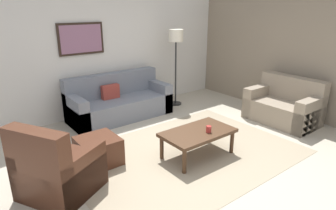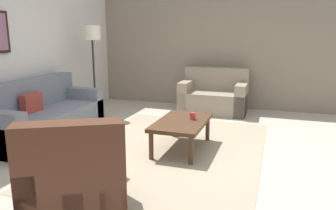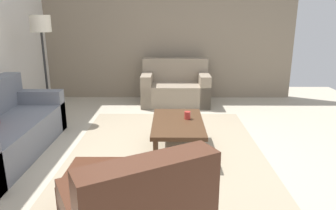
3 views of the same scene
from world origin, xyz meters
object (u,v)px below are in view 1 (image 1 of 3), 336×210
couch_loveseat (285,107)px  ottoman (98,151)px  armchair_leather (56,173)px  cup (209,129)px  framed_artwork (81,39)px  couch_main (118,102)px  lamp_standing (176,43)px  coffee_table (198,134)px

couch_loveseat → ottoman: 3.72m
armchair_leather → cup: bearing=-11.8°
armchair_leather → cup: size_ratio=11.01×
cup → framed_artwork: bearing=104.8°
couch_main → cup: (0.23, -2.38, 0.16)m
ottoman → framed_artwork: framed_artwork is taller
couch_main → lamp_standing: lamp_standing is taller
couch_main → armchair_leather: bearing=-134.3°
couch_main → framed_artwork: bearing=141.6°
armchair_leather → cup: 2.17m
lamp_standing → framed_artwork: framed_artwork is taller
coffee_table → cup: (0.10, -0.13, 0.10)m
cup → lamp_standing: bearing=61.9°
couch_main → framed_artwork: (-0.50, 0.40, 1.29)m
couch_main → couch_loveseat: size_ratio=1.57×
lamp_standing → framed_artwork: 2.02m
couch_loveseat → coffee_table: size_ratio=1.19×
ottoman → coffee_table: size_ratio=0.51×
framed_artwork → ottoman: bearing=-108.9°
armchair_leather → lamp_standing: size_ratio=0.64×
armchair_leather → coffee_table: (2.02, -0.32, 0.05)m
lamp_standing → couch_loveseat: bearing=-63.9°
armchair_leather → framed_artwork: 3.01m
couch_main → coffee_table: 2.26m
couch_main → framed_artwork: size_ratio=2.29×
ottoman → coffee_table: 1.49m
coffee_table → lamp_standing: 2.72m
armchair_leather → framed_artwork: framed_artwork is taller
ottoman → lamp_standing: size_ratio=0.33×
ottoman → framed_artwork: bearing=71.1°
coffee_table → armchair_leather: bearing=171.1°
couch_main → lamp_standing: bearing=-4.7°
coffee_table → framed_artwork: bearing=103.5°
couch_main → ottoman: couch_main is taller
couch_main → coffee_table: bearing=-86.6°
couch_loveseat → armchair_leather: size_ratio=1.21×
ottoman → lamp_standing: bearing=28.6°
ottoman → framed_artwork: 2.48m
couch_loveseat → lamp_standing: lamp_standing is taller
coffee_table → lamp_standing: bearing=58.6°
armchair_leather → ottoman: (0.73, 0.40, -0.11)m
cup → couch_main: bearing=95.5°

